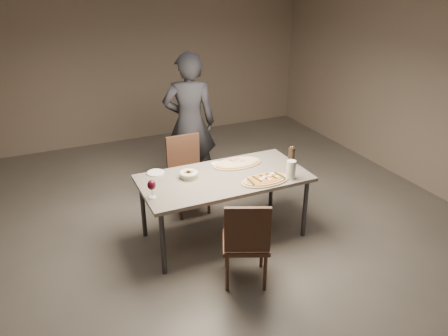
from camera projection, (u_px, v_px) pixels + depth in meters
name	position (u px, v px, depth m)	size (l,w,h in m)	color
room	(224.00, 119.00, 4.40)	(7.00, 7.00, 7.00)	#5E5851
dining_table	(224.00, 181.00, 4.70)	(1.80, 0.90, 0.75)	slate
zucchini_pizza	(265.00, 180.00, 4.57)	(0.54, 0.30, 0.05)	tan
ham_pizza	(237.00, 163.00, 4.96)	(0.58, 0.32, 0.04)	tan
bread_basket	(189.00, 174.00, 4.63)	(0.20, 0.20, 0.07)	beige
oil_dish	(217.00, 164.00, 4.95)	(0.13, 0.13, 0.02)	white
pepper_mill_left	(290.00, 155.00, 4.94)	(0.06, 0.06, 0.22)	black
pepper_mill_right	(292.00, 156.00, 4.92)	(0.06, 0.06, 0.23)	black
carafe	(291.00, 170.00, 4.59)	(0.10, 0.10, 0.20)	silver
wine_glass	(152.00, 186.00, 4.19)	(0.08, 0.08, 0.19)	silver
side_plate	(156.00, 173.00, 4.75)	(0.19, 0.19, 0.01)	white
chair_near	(246.00, 239.00, 4.02)	(0.57, 0.57, 0.91)	#3F261A
chair_far	(187.00, 169.00, 5.38)	(0.45, 0.45, 0.93)	#3F261A
diner	(190.00, 123.00, 5.70)	(0.68, 0.45, 1.87)	black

